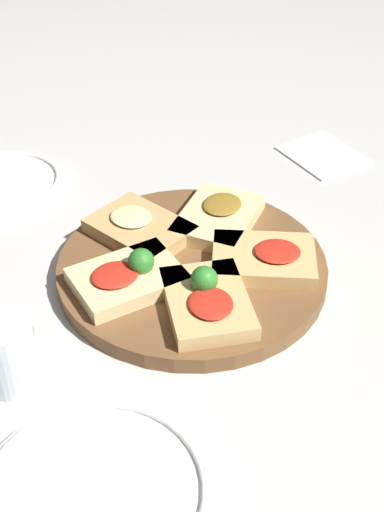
{
  "coord_description": "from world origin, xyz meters",
  "views": [
    {
      "loc": [
        -0.48,
        0.56,
        0.61
      ],
      "look_at": [
        0.0,
        0.0,
        0.03
      ],
      "focal_mm": 50.0,
      "sensor_mm": 36.0,
      "label": 1
    }
  ],
  "objects": [
    {
      "name": "plate_left",
      "position": [
        -0.15,
        0.32,
        0.01
      ],
      "size": [
        0.23,
        0.23,
        0.02
      ],
      "color": "white",
      "rests_on": "ground_plane"
    },
    {
      "name": "focaccia_slice_2",
      "position": [
        0.03,
        -0.09,
        0.03
      ],
      "size": [
        0.13,
        0.16,
        0.03
      ],
      "color": "#E5C689",
      "rests_on": "serving_board"
    },
    {
      "name": "plate_right",
      "position": [
        0.37,
        0.02,
        0.01
      ],
      "size": [
        0.19,
        0.19,
        0.02
      ],
      "color": "white",
      "rests_on": "ground_plane"
    },
    {
      "name": "ground_plane",
      "position": [
        0.0,
        0.0,
        0.0
      ],
      "size": [
        3.0,
        3.0,
        0.0
      ],
      "primitive_type": "plane",
      "color": "beige"
    },
    {
      "name": "serving_board",
      "position": [
        0.0,
        0.0,
        0.01
      ],
      "size": [
        0.36,
        0.36,
        0.02
      ],
      "primitive_type": "cylinder",
      "color": "brown",
      "rests_on": "ground_plane"
    },
    {
      "name": "water_glass",
      "position": [
        0.03,
        0.27,
        0.04
      ],
      "size": [
        0.06,
        0.06,
        0.09
      ],
      "primitive_type": "cylinder",
      "color": "silver",
      "rests_on": "ground_plane"
    },
    {
      "name": "napkin_stack",
      "position": [
        0.04,
        -0.38,
        0.0
      ],
      "size": [
        0.15,
        0.14,
        0.01
      ],
      "primitive_type": "cube",
      "rotation": [
        0.0,
        0.0,
        -0.32
      ],
      "color": "white",
      "rests_on": "ground_plane"
    },
    {
      "name": "focaccia_slice_4",
      "position": [
        0.03,
        0.09,
        0.04
      ],
      "size": [
        0.14,
        0.16,
        0.05
      ],
      "color": "#E5C689",
      "rests_on": "serving_board"
    },
    {
      "name": "focaccia_slice_1",
      "position": [
        -0.08,
        -0.06,
        0.03
      ],
      "size": [
        0.16,
        0.16,
        0.03
      ],
      "color": "tan",
      "rests_on": "serving_board"
    },
    {
      "name": "focaccia_slice_0",
      "position": [
        -0.07,
        0.06,
        0.04
      ],
      "size": [
        0.16,
        0.16,
        0.05
      ],
      "color": "tan",
      "rests_on": "serving_board"
    },
    {
      "name": "focaccia_slice_3",
      "position": [
        0.1,
        -0.0,
        0.03
      ],
      "size": [
        0.14,
        0.1,
        0.03
      ],
      "color": "tan",
      "rests_on": "serving_board"
    }
  ]
}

